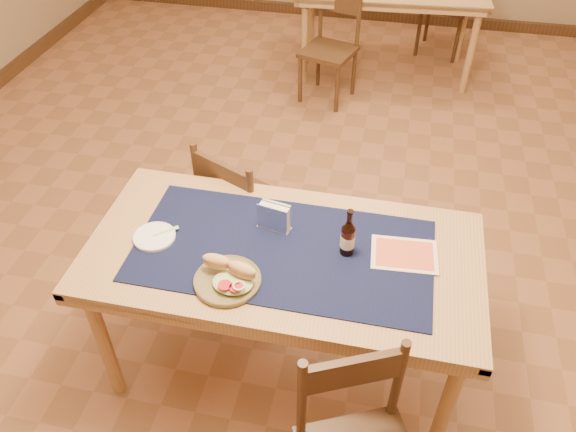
% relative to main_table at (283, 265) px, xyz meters
% --- Properties ---
extents(room, '(6.04, 7.04, 2.84)m').
position_rel_main_table_xyz_m(room, '(0.00, 0.80, 0.73)').
color(room, '#8F5B3E').
rests_on(room, ground).
extents(main_table, '(1.60, 0.80, 0.75)m').
position_rel_main_table_xyz_m(main_table, '(0.00, 0.00, 0.00)').
color(main_table, '#A5834E').
rests_on(main_table, ground).
extents(placemat, '(1.20, 0.60, 0.01)m').
position_rel_main_table_xyz_m(placemat, '(0.00, 0.00, 0.09)').
color(placemat, '#0E1533').
rests_on(placemat, main_table).
extents(baseboard, '(6.00, 7.00, 0.10)m').
position_rel_main_table_xyz_m(baseboard, '(0.00, 0.80, -0.62)').
color(baseboard, '#3F2816').
rests_on(baseboard, ground).
extents(chair_main_far, '(0.53, 0.53, 0.87)m').
position_rel_main_table_xyz_m(chair_main_far, '(-0.32, 0.54, -0.22)').
color(chair_main_far, '#3F2816').
rests_on(chair_main_far, ground).
extents(chair_back_near, '(0.47, 0.47, 0.82)m').
position_rel_main_table_xyz_m(chair_back_near, '(-0.19, 2.60, -0.24)').
color(chair_back_near, '#3F2816').
rests_on(chair_back_near, ground).
extents(chair_back_far, '(0.49, 0.49, 0.88)m').
position_rel_main_table_xyz_m(chair_back_far, '(0.69, 3.61, -0.21)').
color(chair_back_far, '#3F2816').
rests_on(chair_back_far, ground).
extents(sandwich_plate, '(0.26, 0.26, 0.10)m').
position_rel_main_table_xyz_m(sandwich_plate, '(-0.16, -0.21, 0.12)').
color(sandwich_plate, brown).
rests_on(sandwich_plate, placemat).
extents(side_plate, '(0.17, 0.17, 0.01)m').
position_rel_main_table_xyz_m(side_plate, '(-0.53, -0.04, 0.10)').
color(side_plate, white).
rests_on(side_plate, placemat).
extents(fork, '(0.09, 0.08, 0.00)m').
position_rel_main_table_xyz_m(fork, '(-0.49, -0.00, 0.10)').
color(fork, '#8ED977').
rests_on(fork, side_plate).
extents(beer_bottle, '(0.06, 0.06, 0.22)m').
position_rel_main_table_xyz_m(beer_bottle, '(0.25, 0.04, 0.17)').
color(beer_bottle, '#4B1B0D').
rests_on(beer_bottle, placemat).
extents(napkin_holder, '(0.15, 0.08, 0.13)m').
position_rel_main_table_xyz_m(napkin_holder, '(-0.06, 0.12, 0.15)').
color(napkin_holder, silver).
rests_on(napkin_holder, placemat).
extents(menu_card, '(0.28, 0.21, 0.01)m').
position_rel_main_table_xyz_m(menu_card, '(0.48, 0.07, 0.09)').
color(menu_card, beige).
rests_on(menu_card, placemat).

